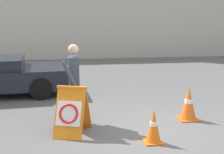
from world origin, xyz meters
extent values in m
plane|color=#5B5B5E|center=(0.00, 0.00, 0.00)|extent=(90.00, 90.00, 0.00)
cube|color=beige|center=(0.00, 11.15, 1.63)|extent=(36.00, 0.30, 3.26)
cube|color=orange|center=(-1.59, 0.00, 0.48)|extent=(0.70, 0.60, 0.97)
cube|color=orange|center=(-1.46, 0.37, 0.48)|extent=(0.70, 0.60, 0.97)
cube|color=orange|center=(-1.53, 0.19, 0.98)|extent=(0.62, 0.27, 0.05)
cube|color=white|center=(-1.61, -0.04, 0.50)|extent=(0.55, 0.37, 0.47)
torus|color=red|center=(-1.61, -0.05, 0.50)|extent=(0.45, 0.33, 0.39)
cylinder|color=black|center=(-1.47, 0.90, 0.43)|extent=(0.15, 0.15, 0.86)
cylinder|color=black|center=(-1.47, 0.72, 0.43)|extent=(0.15, 0.15, 0.86)
cube|color=#384256|center=(-1.47, 0.81, 1.19)|extent=(0.23, 0.45, 0.66)
sphere|color=#DBB293|center=(-1.47, 0.81, 1.68)|extent=(0.23, 0.23, 0.23)
cylinder|color=#384256|center=(-1.48, 1.08, 1.20)|extent=(0.09, 0.09, 0.63)
cylinder|color=#384256|center=(-1.56, 0.53, 1.18)|extent=(0.35, 0.10, 0.61)
cube|color=orange|center=(0.00, -0.54, 0.01)|extent=(0.34, 0.34, 0.03)
cone|color=orange|center=(0.00, -0.54, 0.35)|extent=(0.29, 0.29, 0.64)
cylinder|color=white|center=(0.00, -0.54, 0.38)|extent=(0.14, 0.14, 0.09)
cube|color=orange|center=(1.17, 0.65, 0.01)|extent=(0.44, 0.44, 0.03)
cone|color=orange|center=(1.17, 0.65, 0.40)|extent=(0.37, 0.37, 0.75)
cylinder|color=white|center=(1.17, 0.65, 0.44)|extent=(0.19, 0.19, 0.10)
cylinder|color=black|center=(-2.52, 4.66, 0.32)|extent=(0.66, 0.25, 0.65)
cylinder|color=black|center=(-2.39, 2.89, 0.32)|extent=(0.66, 0.25, 0.65)
camera|label=1|loc=(-1.57, -6.04, 2.45)|focal=50.00mm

